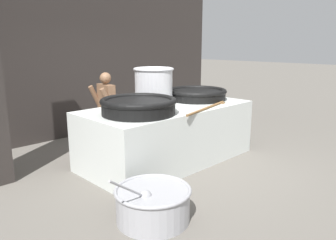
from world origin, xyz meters
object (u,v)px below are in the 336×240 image
at_px(giant_wok_far, 197,94).
at_px(cook, 106,110).
at_px(prep_bowl_vegetables, 153,203).
at_px(giant_wok_near, 139,105).
at_px(stock_pot, 154,85).

relative_size(giant_wok_far, cook, 0.75).
bearing_deg(cook, giant_wok_far, 147.31).
xyz_separation_m(giant_wok_far, cook, (-1.33, 1.05, -0.27)).
height_order(giant_wok_far, cook, cook).
relative_size(giant_wok_far, prep_bowl_vegetables, 0.98).
bearing_deg(giant_wok_near, stock_pot, 33.49).
distance_m(giant_wok_near, prep_bowl_vegetables, 1.66).
height_order(giant_wok_near, giant_wok_far, giant_wok_near).
bearing_deg(prep_bowl_vegetables, giant_wok_far, 30.37).
relative_size(stock_pot, cook, 0.47).
bearing_deg(giant_wok_near, prep_bowl_vegetables, -123.67).
bearing_deg(cook, stock_pot, 127.30).
bearing_deg(prep_bowl_vegetables, cook, 66.55).
bearing_deg(giant_wok_far, cook, 141.67).
bearing_deg(stock_pot, prep_bowl_vegetables, -132.71).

